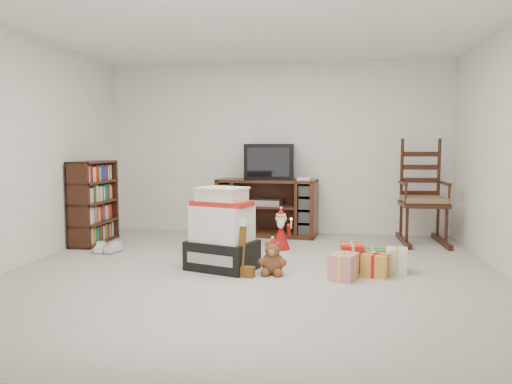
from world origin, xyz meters
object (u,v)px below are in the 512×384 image
at_px(mrs_claus_figurine, 197,232).
at_px(sneaker_pair, 107,249).
at_px(bookshelf, 94,204).
at_px(santa_figurine, 281,235).
at_px(gift_cluster, 369,260).
at_px(teddy_bear, 273,260).
at_px(rocking_chair, 422,206).
at_px(crt_television, 270,162).
at_px(tv_stand, 267,207).
at_px(red_suitcase, 232,238).
at_px(gift_pile, 222,234).

distance_m(mrs_claus_figurine, sneaker_pair, 1.11).
relative_size(bookshelf, santa_figurine, 2.01).
bearing_deg(gift_cluster, sneaker_pair, 170.27).
bearing_deg(gift_cluster, mrs_claus_figurine, 159.09).
distance_m(teddy_bear, mrs_claus_figurine, 1.41).
bearing_deg(rocking_chair, crt_television, 172.08).
distance_m(santa_figurine, mrs_claus_figurine, 1.02).
relative_size(rocking_chair, sneaker_pair, 4.55).
bearing_deg(tv_stand, teddy_bear, -76.06).
bearing_deg(gift_cluster, santa_figurine, 138.90).
relative_size(red_suitcase, santa_figurine, 1.14).
distance_m(teddy_bear, sneaker_pair, 2.22).
xyz_separation_m(gift_pile, gift_cluster, (1.51, 0.06, -0.24)).
bearing_deg(rocking_chair, bookshelf, -172.81).
bearing_deg(teddy_bear, tv_stand, 98.48).
relative_size(mrs_claus_figurine, sneaker_pair, 2.01).
distance_m(bookshelf, teddy_bear, 2.87).
xyz_separation_m(gift_pile, sneaker_pair, (-1.55, 0.58, -0.32)).
bearing_deg(santa_figurine, crt_television, 103.50).
bearing_deg(bookshelf, gift_pile, -30.21).
relative_size(gift_cluster, crt_television, 1.21).
relative_size(tv_stand, rocking_chair, 1.01).
bearing_deg(mrs_claus_figurine, rocking_chair, 19.57).
xyz_separation_m(tv_stand, santa_figurine, (0.31, -1.14, -0.20)).
height_order(rocking_chair, mrs_claus_figurine, rocking_chair).
xyz_separation_m(bookshelf, gift_cluster, (3.50, -1.10, -0.40)).
xyz_separation_m(red_suitcase, teddy_bear, (0.50, -0.47, -0.12)).
bearing_deg(sneaker_pair, red_suitcase, -13.35).
height_order(gift_pile, sneaker_pair, gift_pile).
height_order(tv_stand, red_suitcase, tv_stand).
height_order(tv_stand, crt_television, crt_television).
height_order(bookshelf, sneaker_pair, bookshelf).
relative_size(sneaker_pair, gift_cluster, 0.37).
height_order(red_suitcase, sneaker_pair, red_suitcase).
height_order(rocking_chair, sneaker_pair, rocking_chair).
height_order(bookshelf, gift_cluster, bookshelf).
height_order(bookshelf, crt_television, crt_television).
bearing_deg(rocking_chair, sneaker_pair, -163.88).
distance_m(santa_figurine, crt_television, 1.45).
relative_size(gift_pile, sneaker_pair, 2.64).
distance_m(tv_stand, bookshelf, 2.38).
bearing_deg(teddy_bear, santa_figurine, 90.85).
bearing_deg(gift_pile, tv_stand, 103.57).
distance_m(tv_stand, gift_cluster, 2.39).
height_order(teddy_bear, santa_figurine, santa_figurine).
relative_size(teddy_bear, crt_television, 0.47).
height_order(mrs_claus_figurine, gift_cluster, mrs_claus_figurine).
xyz_separation_m(teddy_bear, sneaker_pair, (-2.10, 0.72, -0.10)).
height_order(rocking_chair, teddy_bear, rocking_chair).
xyz_separation_m(red_suitcase, mrs_claus_figurine, (-0.53, 0.50, -0.02)).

